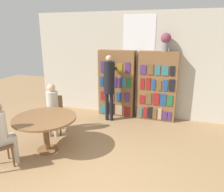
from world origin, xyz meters
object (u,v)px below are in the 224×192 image
object	(u,v)px
flower_vase	(166,40)
chair_left_side	(54,112)
seated_reader_right	(3,131)
reading_table	(45,122)
bookshelf_left	(117,84)
bookshelf_right	(157,87)
librarian_standing	(109,82)
seated_reader_left	(52,106)

from	to	relation	value
flower_vase	chair_left_side	distance (m)	3.42
flower_vase	seated_reader_right	xyz separation A→B (m)	(-2.56, -3.17, -1.54)
reading_table	seated_reader_right	xyz separation A→B (m)	(-0.42, -0.67, 0.05)
reading_table	seated_reader_right	bearing A→B (deg)	-122.17
bookshelf_left	bookshelf_right	distance (m)	1.18
flower_vase	seated_reader_right	distance (m)	4.35
seated_reader_right	librarian_standing	world-z (taller)	librarian_standing
bookshelf_right	reading_table	size ratio (longest dim) A/B	1.50
seated_reader_left	flower_vase	bearing A→B (deg)	-166.15
bookshelf_right	flower_vase	bearing A→B (deg)	1.93
bookshelf_left	librarian_standing	bearing A→B (deg)	-97.75
bookshelf_right	chair_left_side	distance (m)	2.86
reading_table	bookshelf_right	bearing A→B (deg)	51.48
seated_reader_right	chair_left_side	bearing A→B (deg)	120.07
flower_vase	reading_table	size ratio (longest dim) A/B	0.37
librarian_standing	flower_vase	bearing A→B (deg)	19.88
flower_vase	librarian_standing	world-z (taller)	flower_vase
flower_vase	seated_reader_right	bearing A→B (deg)	-128.92
seated_reader_left	librarian_standing	bearing A→B (deg)	-151.62
flower_vase	reading_table	world-z (taller)	flower_vase
flower_vase	librarian_standing	size ratio (longest dim) A/B	0.26
flower_vase	librarian_standing	distance (m)	1.85
bookshelf_right	librarian_standing	size ratio (longest dim) A/B	1.05
reading_table	chair_left_side	xyz separation A→B (m)	(-0.37, 0.91, -0.13)
reading_table	librarian_standing	world-z (taller)	librarian_standing
seated_reader_right	librarian_standing	bearing A→B (deg)	98.66
bookshelf_left	librarian_standing	xyz separation A→B (m)	(-0.07, -0.50, 0.17)
bookshelf_left	reading_table	xyz separation A→B (m)	(-0.80, -2.49, -0.33)
bookshelf_right	reading_table	bearing A→B (deg)	-128.52
bookshelf_right	reading_table	xyz separation A→B (m)	(-1.98, -2.49, -0.32)
reading_table	librarian_standing	xyz separation A→B (m)	(0.73, 1.99, 0.49)
chair_left_side	seated_reader_right	size ratio (longest dim) A/B	0.73
chair_left_side	seated_reader_left	distance (m)	0.28
bookshelf_left	bookshelf_right	bearing A→B (deg)	-0.03
flower_vase	bookshelf_left	bearing A→B (deg)	-179.80
seated_reader_right	librarian_standing	size ratio (longest dim) A/B	0.67
chair_left_side	seated_reader_left	bearing A→B (deg)	90.00
seated_reader_right	librarian_standing	xyz separation A→B (m)	(1.16, 2.66, 0.44)
bookshelf_left	flower_vase	xyz separation A→B (m)	(1.33, 0.00, 1.27)
seated_reader_left	librarian_standing	xyz separation A→B (m)	(1.03, 1.24, 0.41)
flower_vase	reading_table	xyz separation A→B (m)	(-2.13, -2.49, -1.59)
seated_reader_left	librarian_standing	world-z (taller)	librarian_standing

